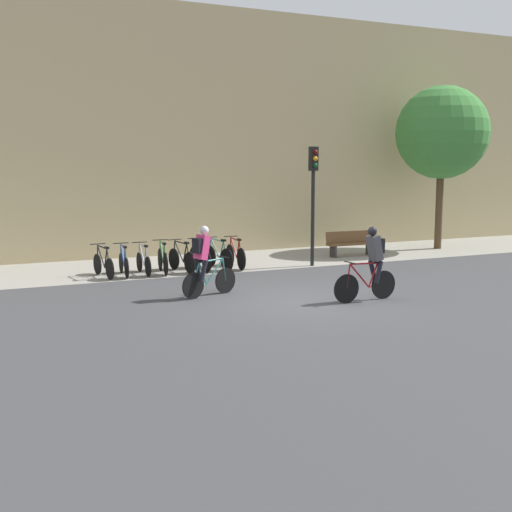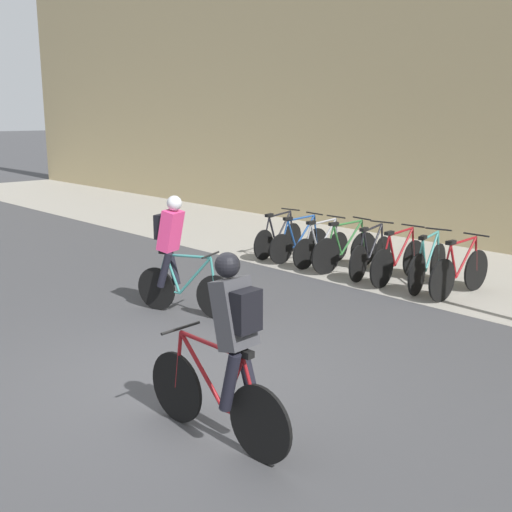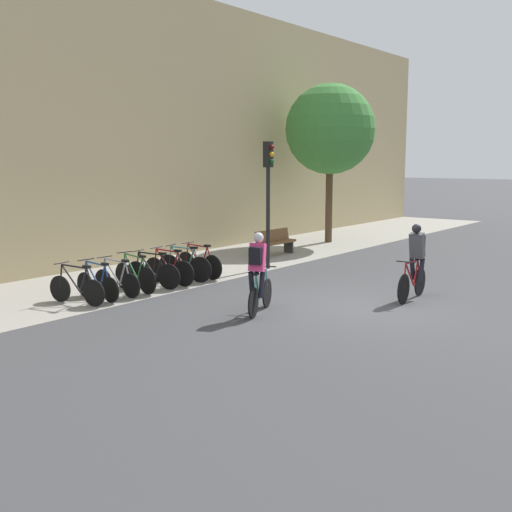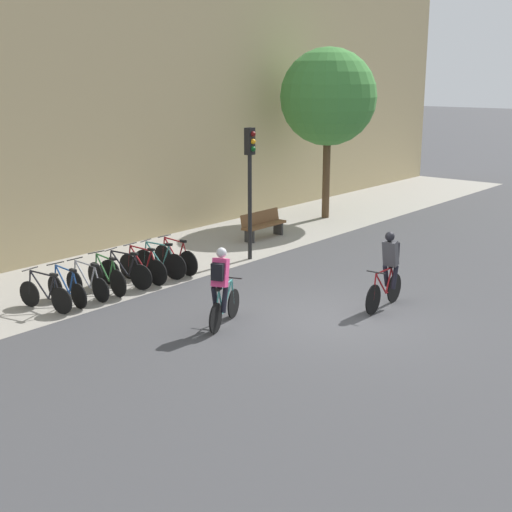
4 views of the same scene
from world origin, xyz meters
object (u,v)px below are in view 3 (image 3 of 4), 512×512
parked_bike_1 (97,284)px  parked_bike_7 (199,263)px  parked_bike_3 (135,276)px  parked_bike_6 (184,266)px  traffic_light_pole (268,182)px  parked_bike_0 (77,288)px  cyclist_pink (258,271)px  parked_bike_5 (169,269)px  parked_bike_4 (153,273)px  cyclist_grey (415,259)px  parked_bike_2 (117,280)px  bench (275,242)px

parked_bike_1 → parked_bike_7: (3.57, 0.00, 0.03)m
parked_bike_3 → parked_bike_7: 2.38m
parked_bike_6 → traffic_light_pole: bearing=-11.6°
parked_bike_0 → parked_bike_7: parked_bike_7 is taller
cyclist_pink → parked_bike_5: cyclist_pink is taller
cyclist_pink → parked_bike_4: (0.66, 3.90, -0.55)m
cyclist_grey → parked_bike_4: cyclist_grey is taller
cyclist_grey → parked_bike_3: bearing=120.5°
parked_bike_4 → traffic_light_pole: (4.22, -0.62, 2.24)m
cyclist_grey → parked_bike_2: 7.20m
parked_bike_2 → parked_bike_3: (0.59, 0.00, 0.03)m
parked_bike_2 → parked_bike_3: size_ratio=0.96×
bench → parked_bike_4: bearing=-173.0°
parked_bike_5 → traffic_light_pole: bearing=-9.7°
parked_bike_3 → parked_bike_1: bearing=-179.9°
parked_bike_0 → cyclist_pink: bearing=-66.2°
parked_bike_0 → parked_bike_6: size_ratio=0.98×
parked_bike_0 → parked_bike_1: (0.59, -0.00, -0.01)m
parked_bike_3 → bench: (7.18, 0.81, 0.07)m
cyclist_grey → parked_bike_0: (-5.27, 5.91, -0.56)m
parked_bike_2 → parked_bike_3: 0.59m
parked_bike_2 → traffic_light_pole: (5.41, -0.62, 2.26)m
parked_bike_5 → bench: bearing=7.7°
parked_bike_6 → parked_bike_0: bearing=-180.0°
parked_bike_3 → parked_bike_7: bearing=-0.0°
traffic_light_pole → parked_bike_1: bearing=174.1°
parked_bike_1 → parked_bike_2: (0.60, -0.00, -0.00)m
parked_bike_6 → traffic_light_pole: 3.81m
parked_bike_3 → parked_bike_4: bearing=-0.0°
cyclist_pink → cyclist_grey: bearing=-29.5°
parked_bike_1 → bench: (8.37, 0.81, 0.10)m
bench → parked_bike_3: bearing=-173.6°
traffic_light_pole → cyclist_grey: bearing=-104.1°
parked_bike_1 → bench: bearing=5.5°
cyclist_grey → parked_bike_4: size_ratio=1.09×
parked_bike_3 → cyclist_pink: bearing=-90.9°
parked_bike_1 → traffic_light_pole: 6.45m
parked_bike_2 → traffic_light_pole: bearing=-6.5°
cyclist_grey → parked_bike_3: 6.89m
cyclist_pink → parked_bike_5: (1.25, 3.90, -0.54)m
cyclist_grey → parked_bike_1: size_ratio=1.12×
parked_bike_4 → parked_bike_7: bearing=0.0°
cyclist_grey → parked_bike_0: size_ratio=1.10×
parked_bike_0 → traffic_light_pole: traffic_light_pole is taller
parked_bike_4 → parked_bike_6: size_ratio=0.99×
parked_bike_6 → traffic_light_pole: size_ratio=0.44×
cyclist_grey → parked_bike_5: (-2.29, 5.91, -0.54)m
parked_bike_4 → parked_bike_7: size_ratio=0.96×
parked_bike_3 → parked_bike_6: bearing=0.0°
cyclist_grey → parked_bike_6: size_ratio=1.08×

